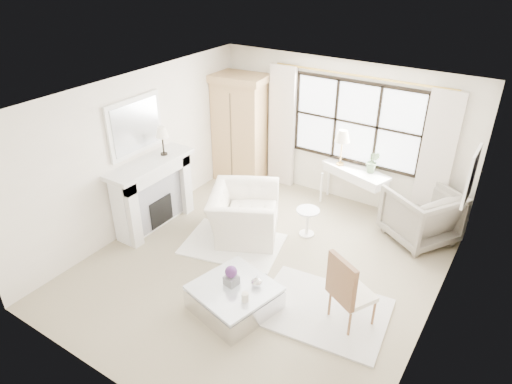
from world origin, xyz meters
TOP-DOWN VIEW (x-y plane):
  - floor at (0.00, 0.00)m, footprint 5.50×5.50m
  - ceiling at (0.00, 0.00)m, footprint 5.50×5.50m
  - wall_back at (0.00, 2.75)m, footprint 5.00×0.00m
  - wall_front at (0.00, -2.75)m, footprint 5.00×0.00m
  - wall_left at (-2.50, 0.00)m, footprint 0.00×5.50m
  - wall_right at (2.50, 0.00)m, footprint 0.00×5.50m
  - window_pane at (0.30, 2.73)m, footprint 2.40×0.02m
  - window_frame at (0.30, 2.72)m, footprint 2.50×0.04m
  - curtain_rod at (0.30, 2.67)m, footprint 3.30×0.04m
  - curtain_left at (-1.20, 2.65)m, footprint 0.55×0.10m
  - curtain_right at (1.80, 2.65)m, footprint 0.55×0.10m
  - fireplace at (-2.27, 0.00)m, footprint 0.58×1.66m
  - mirror_frame at (-2.47, 0.00)m, footprint 0.05×1.15m
  - mirror_glass at (-2.44, 0.00)m, footprint 0.02×1.00m
  - art_frame at (2.47, 1.70)m, footprint 0.04×0.62m
  - art_canvas at (2.45, 1.70)m, footprint 0.01×0.52m
  - mantel_lamp at (-2.22, 0.33)m, footprint 0.22×0.22m
  - armoire at (-2.03, 2.35)m, footprint 1.19×0.82m
  - console_table at (0.47, 2.52)m, footprint 1.38×0.82m
  - console_lamp at (0.14, 2.54)m, footprint 0.28×0.28m
  - orchid_plant at (0.77, 2.53)m, footprint 0.24×0.19m
  - side_table at (0.19, 1.18)m, footprint 0.40×0.40m
  - rug_left at (-0.72, 0.23)m, footprint 1.82×1.47m
  - rug_right at (1.24, -0.39)m, footprint 1.88×1.50m
  - club_armchair at (-0.75, 0.62)m, footprint 1.56×1.63m
  - wingback_chair at (1.83, 2.12)m, footprint 1.42×1.41m
  - french_chair at (1.62, -0.37)m, footprint 0.65×0.66m
  - coffee_table at (0.19, -0.99)m, footprint 1.21×1.21m
  - planter_box at (0.12, -0.96)m, footprint 0.20×0.20m
  - planter_flowers at (0.12, -0.96)m, footprint 0.17×0.17m
  - pillar_candle at (0.46, -1.13)m, footprint 0.10×0.10m
  - coffee_vase at (0.43, -0.80)m, footprint 0.18×0.18m

SIDE VIEW (x-z plane):
  - floor at x=0.00m, z-range 0.00..0.00m
  - rug_left at x=-0.72m, z-range 0.00..0.03m
  - rug_right at x=1.24m, z-range 0.00..0.03m
  - coffee_table at x=0.19m, z-range -0.01..0.37m
  - french_chair at x=1.62m, z-range -0.23..0.85m
  - side_table at x=0.19m, z-range 0.08..0.58m
  - console_table at x=0.47m, z-range 0.00..0.80m
  - club_armchair at x=-0.75m, z-range 0.00..0.82m
  - pillar_candle at x=0.46m, z-range 0.38..0.50m
  - planter_box at x=0.12m, z-range 0.38..0.51m
  - coffee_vase at x=0.43m, z-range 0.38..0.54m
  - wingback_chair at x=1.83m, z-range 0.00..0.94m
  - planter_flowers at x=0.12m, z-range 0.51..0.67m
  - fireplace at x=-2.27m, z-range 0.02..1.28m
  - orchid_plant at x=0.77m, z-range 0.80..1.23m
  - armoire at x=-2.03m, z-range 0.02..2.26m
  - curtain_left at x=-1.20m, z-range 0.00..2.47m
  - curtain_right at x=1.80m, z-range 0.00..2.47m
  - wall_left at x=-2.50m, z-range -1.40..4.10m
  - wall_right at x=2.50m, z-range -1.40..4.10m
  - wall_back at x=0.00m, z-range -1.15..3.85m
  - wall_front at x=0.00m, z-range -1.15..3.85m
  - console_lamp at x=0.14m, z-range 1.01..1.70m
  - art_frame at x=2.47m, z-range 1.14..1.96m
  - art_canvas at x=2.45m, z-range 1.19..1.91m
  - window_pane at x=0.30m, z-range 0.85..2.35m
  - window_frame at x=0.30m, z-range 0.85..2.35m
  - mantel_lamp at x=-2.22m, z-range 1.40..1.91m
  - mirror_frame at x=-2.47m, z-range 1.37..2.31m
  - mirror_glass at x=-2.44m, z-range 1.44..2.24m
  - curtain_rod at x=0.30m, z-range 2.45..2.49m
  - ceiling at x=0.00m, z-range 2.70..2.70m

